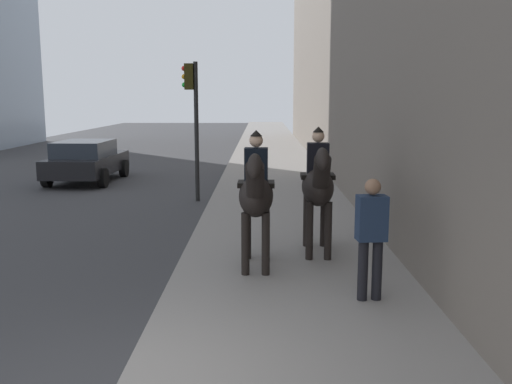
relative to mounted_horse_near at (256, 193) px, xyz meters
The scene contains 5 objects.
mounted_horse_near is the anchor object (origin of this frame).
mounted_horse_far 1.39m from the mounted_horse_near, 51.55° to the right, with size 2.15×0.61×2.27m.
pedestrian_greeting 2.18m from the mounted_horse_near, 132.94° to the right, with size 0.30×0.42×1.70m.
car_near_lane 11.89m from the mounted_horse_near, 30.00° to the left, with size 4.14×2.15×1.44m.
traffic_light_near_curb 7.01m from the mounted_horse_near, 15.10° to the left, with size 0.20×0.44×3.85m.
Camera 1 is at (-4.91, -1.42, 2.90)m, focal length 39.60 mm.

